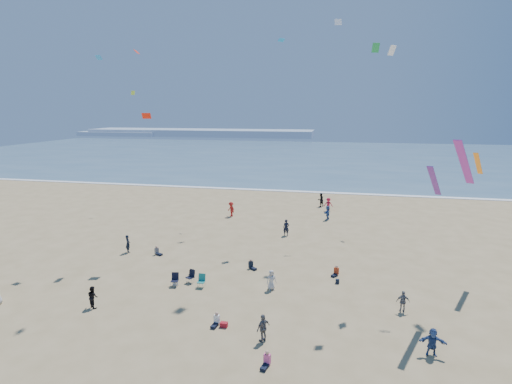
# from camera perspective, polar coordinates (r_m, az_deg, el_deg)

# --- Properties ---
(ground) EXTENTS (220.00, 220.00, 0.00)m
(ground) POSITION_cam_1_polar(r_m,az_deg,el_deg) (23.07, -9.74, -22.64)
(ground) COLOR tan
(ground) RESTS_ON ground
(ocean) EXTENTS (220.00, 100.00, 0.06)m
(ocean) POSITION_cam_1_polar(r_m,az_deg,el_deg) (113.58, 8.10, 5.10)
(ocean) COLOR #476B84
(ocean) RESTS_ON ground
(surf_line) EXTENTS (220.00, 1.20, 0.08)m
(surf_line) POSITION_cam_1_polar(r_m,az_deg,el_deg) (64.34, 5.04, 0.12)
(surf_line) COLOR white
(surf_line) RESTS_ON ground
(headland_far) EXTENTS (110.00, 20.00, 3.20)m
(headland_far) POSITION_cam_1_polar(r_m,az_deg,el_deg) (199.66, -7.95, 8.38)
(headland_far) COLOR #7A8EA8
(headland_far) RESTS_ON ground
(headland_near) EXTENTS (40.00, 14.00, 2.00)m
(headland_near) POSITION_cam_1_polar(r_m,az_deg,el_deg) (212.17, -18.74, 7.91)
(headland_near) COLOR #7A8EA8
(headland_near) RESTS_ON ground
(standing_flyers) EXTENTS (36.62, 47.31, 1.85)m
(standing_flyers) POSITION_cam_1_polar(r_m,az_deg,el_deg) (37.47, 4.47, -7.17)
(standing_flyers) COLOR red
(standing_flyers) RESTS_ON ground
(seated_group) EXTENTS (16.99, 14.56, 0.84)m
(seated_group) POSITION_cam_1_polar(r_m,az_deg,el_deg) (29.97, -1.92, -13.01)
(seated_group) COLOR white
(seated_group) RESTS_ON ground
(chair_cluster) EXTENTS (2.66, 1.55, 1.00)m
(chair_cluster) POSITION_cam_1_polar(r_m,az_deg,el_deg) (30.93, -9.62, -12.19)
(chair_cluster) COLOR black
(chair_cluster) RESTS_ON ground
(white_tote) EXTENTS (0.35, 0.20, 0.40)m
(white_tote) POSITION_cam_1_polar(r_m,az_deg,el_deg) (31.27, -11.45, -12.60)
(white_tote) COLOR silver
(white_tote) RESTS_ON ground
(black_backpack) EXTENTS (0.30, 0.22, 0.38)m
(black_backpack) POSITION_cam_1_polar(r_m,az_deg,el_deg) (33.01, -9.20, -11.18)
(black_backpack) COLOR black
(black_backpack) RESTS_ON ground
(cooler) EXTENTS (0.45, 0.30, 0.30)m
(cooler) POSITION_cam_1_polar(r_m,az_deg,el_deg) (25.58, -4.62, -18.37)
(cooler) COLOR #A81823
(cooler) RESTS_ON ground
(navy_bag) EXTENTS (0.28, 0.18, 0.34)m
(navy_bag) POSITION_cam_1_polar(r_m,az_deg,el_deg) (31.59, 11.55, -12.40)
(navy_bag) COLOR black
(navy_bag) RESTS_ON ground
(kites_aloft) EXTENTS (37.33, 35.02, 26.08)m
(kites_aloft) POSITION_cam_1_polar(r_m,az_deg,el_deg) (31.25, 13.36, 16.22)
(kites_aloft) COLOR #3A9B1E
(kites_aloft) RESTS_ON ground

